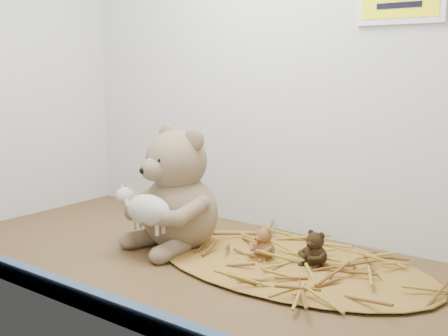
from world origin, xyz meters
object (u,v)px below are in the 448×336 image
Objects in this scene: toy_lamb at (148,210)px; mini_teddy_brown at (315,247)px; main_teddy at (179,187)px; mini_teddy_tan at (264,241)px.

toy_lamb is 34.97cm from mini_teddy_brown.
mini_teddy_brown is at bearing 22.54° from main_teddy.
mini_teddy_brown is at bearing 33.17° from mini_teddy_tan.
mini_teddy_brown is (31.23, 4.89, -8.88)cm from main_teddy.
mini_teddy_brown reaches higher than mini_teddy_tan.
toy_lamb reaches higher than mini_teddy_brown.
main_teddy is at bearing -161.89° from mini_teddy_brown.
mini_teddy_tan is 0.95× the size of mini_teddy_brown.
toy_lamb is 1.99× the size of mini_teddy_brown.
main_teddy reaches higher than mini_teddy_brown.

